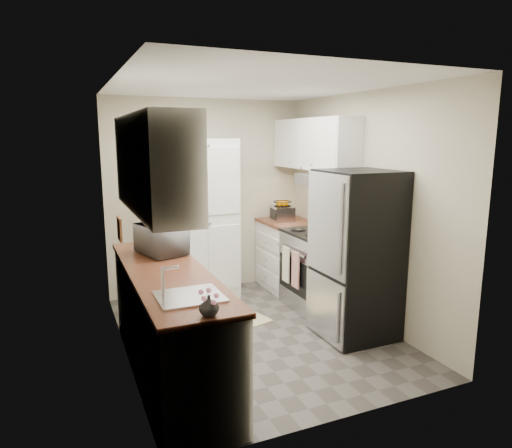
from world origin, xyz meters
name	(u,v)px	position (x,y,z in m)	size (l,w,h in m)	color
ground	(255,333)	(0.00, 0.00, 0.00)	(3.20, 3.20, 0.00)	#56514C
room_shell	(254,178)	(-0.02, -0.01, 1.63)	(2.64, 3.24, 2.52)	beige
pantry_cabinet	(199,220)	(-0.20, 1.32, 1.00)	(0.90, 0.55, 2.00)	white
base_cabinet_left	(169,324)	(-0.99, -0.43, 0.44)	(0.60, 2.30, 0.88)	white
countertop_left	(167,272)	(-0.99, -0.43, 0.90)	(0.63, 2.33, 0.04)	brown
base_cabinet_right	(288,256)	(0.99, 1.19, 0.44)	(0.60, 0.80, 0.88)	white
countertop_right	(288,222)	(0.99, 1.19, 0.90)	(0.63, 0.83, 0.04)	brown
electric_range	(318,269)	(0.97, 0.39, 0.48)	(0.71, 0.78, 1.13)	#B7B7BC
refrigerator	(357,255)	(0.94, -0.41, 0.85)	(0.70, 0.72, 1.70)	#B7B7BC
microwave	(162,239)	(-0.91, 0.14, 1.06)	(0.51, 0.34, 0.28)	#A9AAAD
wine_bottle	(150,232)	(-0.96, 0.47, 1.07)	(0.08, 0.08, 0.30)	black
flower_vase	(209,306)	(-0.96, -1.52, 0.99)	(0.13, 0.13, 0.13)	silver
cutting_board	(148,227)	(-0.94, 0.70, 1.08)	(0.02, 0.26, 0.33)	#4D8E32
toaster_oven	(282,213)	(0.93, 1.26, 1.02)	(0.26, 0.33, 0.19)	#ADACB1
fruit_basket	(283,202)	(0.94, 1.27, 1.16)	(0.24, 0.24, 0.10)	#D67900
kitchen_mat	(233,315)	(-0.04, 0.54, 0.01)	(0.51, 0.82, 0.01)	beige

